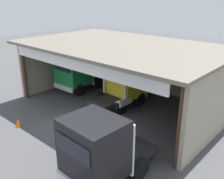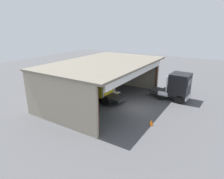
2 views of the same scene
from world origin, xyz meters
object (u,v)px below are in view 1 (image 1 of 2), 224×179
object	(u,v)px
traffic_cone	(18,123)
oil_drum	(224,107)
tool_cart	(201,103)
truck_green_right_bay	(76,71)
truck_black_center_bay	(99,150)
truck_yellow_left_bay	(124,82)

from	to	relation	value
traffic_cone	oil_drum	bearing A→B (deg)	50.61
oil_drum	tool_cart	bearing A→B (deg)	-157.38
oil_drum	tool_cart	size ratio (longest dim) A/B	0.87
tool_cart	traffic_cone	size ratio (longest dim) A/B	1.79
truck_green_right_bay	oil_drum	distance (m)	12.33
tool_cart	oil_drum	bearing A→B (deg)	22.62
truck_green_right_bay	traffic_cone	distance (m)	7.52
truck_black_center_bay	traffic_cone	size ratio (longest dim) A/B	8.74
truck_black_center_bay	tool_cart	bearing A→B (deg)	-87.74
truck_yellow_left_bay	oil_drum	bearing A→B (deg)	34.51
truck_green_right_bay	traffic_cone	world-z (taller)	truck_green_right_bay
oil_drum	tool_cart	xyz separation A→B (m)	(-1.45, -0.60, 0.07)
traffic_cone	truck_yellow_left_bay	bearing A→B (deg)	69.21
truck_black_center_bay	oil_drum	world-z (taller)	truck_black_center_bay
truck_black_center_bay	oil_drum	size ratio (longest dim) A/B	5.65
truck_black_center_bay	oil_drum	xyz separation A→B (m)	(1.47, 11.47, -1.32)
oil_drum	traffic_cone	world-z (taller)	oil_drum
truck_green_right_bay	tool_cart	bearing A→B (deg)	-161.06
truck_green_right_bay	truck_yellow_left_bay	world-z (taller)	truck_yellow_left_bay
truck_yellow_left_bay	tool_cart	distance (m)	6.02
truck_green_right_bay	tool_cart	size ratio (longest dim) A/B	5.10
truck_black_center_bay	traffic_cone	distance (m)	7.89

